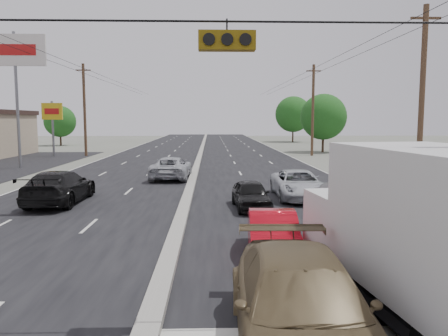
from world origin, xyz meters
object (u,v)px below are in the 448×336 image
Objects in this scene: pole_sign_billboard at (15,59)px; tree_right_mid at (323,117)px; pole_sign_far at (52,116)px; tan_sedan at (301,309)px; queue_car_b at (354,205)px; oncoming_near at (60,187)px; oncoming_far at (171,168)px; queue_car_c at (298,185)px; red_sedan at (273,235)px; queue_car_d at (375,211)px; tree_left_far at (60,121)px; utility_pole_left_c at (85,109)px; utility_pole_right_b at (422,99)px; utility_pole_right_c at (313,110)px; queue_car_a at (251,195)px; tree_right_far at (293,114)px; box_truck at (421,231)px.

pole_sign_billboard reaches higher than tree_right_mid.
pole_sign_far reaches higher than tan_sedan.
oncoming_near is (-12.74, 4.50, 0.04)m from queue_car_b.
tree_right_mid reaches higher than oncoming_near.
queue_car_c is at bearing 135.39° from oncoming_far.
red_sedan is at bearing -53.78° from pole_sign_billboard.
pole_sign_billboard is at bearing 129.58° from red_sedan.
tree_right_mid is 1.34× the size of oncoming_far.
pole_sign_billboard reaches higher than queue_car_d.
tree_left_far is at bearing 121.07° from queue_car_c.
queue_car_b is at bearing 124.08° from oncoming_far.
utility_pole_left_c is at bearing 112.22° from tan_sedan.
utility_pole_right_b and utility_pole_right_c have the same top height.
tree_right_mid is 36.19m from queue_car_a.
utility_pole_right_b is 55.11m from tree_right_far.
tree_right_far is (30.50, 42.00, -3.91)m from pole_sign_billboard.
pole_sign_far is at bearing 121.26° from red_sedan.
pole_sign_far is 43.87m from tree_right_far.
tree_left_far is 1.15× the size of oncoming_far.
queue_car_b is (3.70, 3.99, 0.10)m from red_sedan.
utility_pole_right_c is at bearing -116.57° from tree_right_mid.
tree_left_far is at bearing 157.93° from tree_right_mid.
oncoming_near is 1.03× the size of oncoming_far.
utility_pole_right_c reaches higher than queue_car_b.
pole_sign_billboard is at bearing 129.92° from queue_car_b.
tan_sedan is (-9.78, -16.22, -4.28)m from utility_pole_right_b.
queue_car_c is at bearing -174.27° from oncoming_near.
tan_sedan is 10.12m from queue_car_b.
box_truck reaches higher than queue_car_c.
utility_pole_left_c is 38.77m from queue_car_d.
tree_right_far is at bearing 54.01° from pole_sign_billboard.
red_sedan is at bearing -131.09° from utility_pole_right_b.
tree_right_mid is at bearing 29.95° from pole_sign_billboard.
oncoming_far is (-6.86, 21.07, -1.05)m from box_truck.
oncoming_near is at bearing -111.00° from tree_right_far.
tree_right_mid is 25.03m from tree_right_far.
utility_pole_right_c is at bearing 72.64° from box_truck.
utility_pole_left_c reaches higher than box_truck.
tree_left_far is 1.13× the size of queue_car_d.
tree_right_mid is 38.80m from oncoming_near.
tree_right_mid is at bearing 10.30° from utility_pole_left_c.
tree_right_mid reaches higher than queue_car_b.
oncoming_far is (14.53, -18.78, -3.67)m from pole_sign_far.
utility_pole_left_c reaches higher than tree_left_far.
oncoming_near is at bearing 124.33° from tan_sedan.
box_truck reaches higher than queue_car_d.
red_sedan is 1.06× the size of queue_car_a.
tree_right_far reaches higher than box_truck.
pole_sign_billboard is 30.74m from red_sedan.
utility_pole_right_c is (0.00, 25.00, 0.00)m from utility_pole_right_b.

